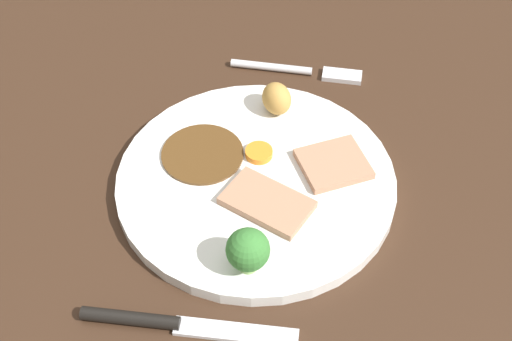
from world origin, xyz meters
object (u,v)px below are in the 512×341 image
roast_potato_left (277,99)px  broccoli_floret (248,250)px  dinner_plate (256,182)px  knife (169,323)px  meat_slice_under (333,164)px  carrot_coin_front (259,153)px  meat_slice_main (267,202)px  fork (300,71)px

roast_potato_left → broccoli_floret: broccoli_floret is taller
roast_potato_left → dinner_plate: bearing=0.2°
roast_potato_left → broccoli_floret: 20.35cm
dinner_plate → knife: dinner_plate is taller
dinner_plate → meat_slice_under: meat_slice_under is taller
meat_slice_under → knife: (19.97, -10.79, -1.35)cm
meat_slice_under → carrot_coin_front: size_ratio=2.30×
meat_slice_under → roast_potato_left: size_ratio=1.77×
broccoli_floret → knife: (6.44, -5.31, -3.39)cm
dinner_plate → meat_slice_under: size_ratio=4.30×
meat_slice_main → carrot_coin_front: meat_slice_main is taller
dinner_plate → fork: dinner_plate is taller
roast_potato_left → knife: 27.08cm
dinner_plate → broccoli_floret: size_ratio=6.13×
fork → knife: (35.02, -4.71, 0.06)cm
dinner_plate → meat_slice_under: 7.89cm
dinner_plate → carrot_coin_front: size_ratio=9.88×
knife → broccoli_floret: bearing=44.5°
dinner_plate → knife: bearing=-12.1°
meat_slice_under → fork: bearing=-158.0°
roast_potato_left → knife: roast_potato_left is taller
meat_slice_main → fork: (-21.37, -0.73, -1.41)cm
dinner_plate → knife: (16.85, -3.63, -0.25)cm
fork → dinner_plate: bearing=-96.7°
broccoli_floret → fork: bearing=-178.8°
broccoli_floret → dinner_plate: bearing=-170.8°
meat_slice_main → knife: 14.75cm
dinner_plate → meat_slice_main: meat_slice_main is taller
broccoli_floret → fork: size_ratio=0.29×
roast_potato_left → meat_slice_under: bearing=46.9°
dinner_plate → fork: size_ratio=1.80×
fork → meat_slice_under: bearing=-71.3°
carrot_coin_front → fork: carrot_coin_front is taller
meat_slice_main → broccoli_floret: 7.49cm
dinner_plate → knife: size_ratio=1.48×
dinner_plate → meat_slice_main: size_ratio=3.36×
meat_slice_main → meat_slice_under: same height
dinner_plate → roast_potato_left: 10.15cm
carrot_coin_front → fork: bearing=174.4°
knife → fork: bearing=76.4°
meat_slice_under → fork: size_ratio=0.42×
dinner_plate → carrot_coin_front: (-2.99, -0.39, 1.05)cm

